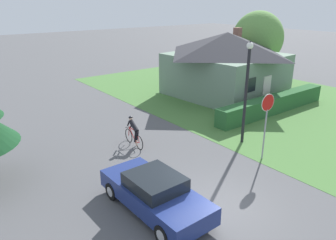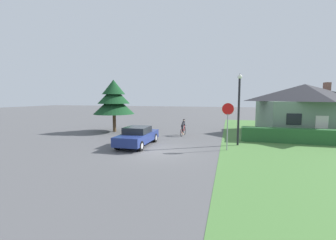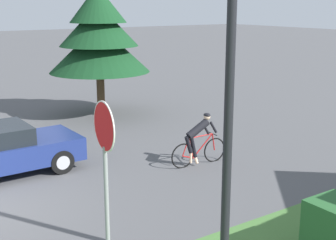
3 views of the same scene
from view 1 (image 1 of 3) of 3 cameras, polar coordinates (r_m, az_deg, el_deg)
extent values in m
plane|color=#515154|center=(11.99, 8.21, -14.84)|extent=(140.00, 140.00, 0.00)
cube|color=#477538|center=(23.03, 22.20, 1.36)|extent=(16.00, 36.00, 0.01)
cube|color=slate|center=(25.49, 9.95, 7.85)|extent=(7.69, 7.71, 3.08)
pyramid|color=#2D2D33|center=(25.11, 10.28, 13.04)|extent=(8.31, 8.32, 1.56)
cube|color=silver|center=(23.62, 16.77, 4.98)|extent=(0.90, 0.13, 2.00)
cube|color=black|center=(21.81, 14.15, 5.90)|extent=(1.10, 0.15, 0.90)
cube|color=brown|center=(27.18, 12.01, 14.63)|extent=(0.54, 0.54, 0.80)
cube|color=#285B2D|center=(22.11, 17.88, 2.64)|extent=(9.79, 0.90, 1.10)
cube|color=navy|center=(11.45, -2.31, -12.94)|extent=(1.86, 4.47, 0.62)
cube|color=black|center=(11.15, -2.28, -10.68)|extent=(1.60, 1.84, 0.45)
cylinder|color=black|center=(12.32, -9.66, -12.07)|extent=(0.24, 0.66, 0.65)
cylinder|color=#ADADB2|center=(12.32, -9.66, -12.07)|extent=(0.24, 0.38, 0.38)
cylinder|color=black|center=(13.03, -3.41, -9.86)|extent=(0.24, 0.66, 0.65)
cylinder|color=#ADADB2|center=(13.03, -3.41, -9.86)|extent=(0.24, 0.38, 0.38)
cylinder|color=black|center=(10.24, -0.82, -19.32)|extent=(0.24, 0.66, 0.65)
cylinder|color=#ADADB2|center=(10.24, -0.82, -19.32)|extent=(0.24, 0.38, 0.38)
cylinder|color=black|center=(11.09, 6.02, -15.93)|extent=(0.24, 0.66, 0.65)
cylinder|color=#ADADB2|center=(11.09, 6.02, -15.93)|extent=(0.24, 0.38, 0.38)
torus|color=black|center=(15.95, -5.03, -3.96)|extent=(0.09, 0.73, 0.73)
torus|color=black|center=(16.83, -6.85, -2.69)|extent=(0.09, 0.73, 0.73)
cylinder|color=#B21E1E|center=(16.10, -5.53, -3.05)|extent=(0.05, 0.19, 0.61)
cylinder|color=#B21E1E|center=(16.42, -6.21, -2.54)|extent=(0.08, 0.68, 0.65)
cylinder|color=#B21E1E|center=(16.25, -6.12, -1.66)|extent=(0.09, 0.81, 0.06)
cylinder|color=#B21E1E|center=(16.11, -5.33, -3.94)|extent=(0.06, 0.36, 0.15)
cylinder|color=#B21E1E|center=(15.93, -5.23, -3.06)|extent=(0.04, 0.23, 0.49)
cylinder|color=#B21E1E|center=(16.70, -6.81, -1.95)|extent=(0.04, 0.12, 0.51)
cylinder|color=black|center=(16.57, -6.78, -1.19)|extent=(0.44, 0.05, 0.02)
ellipsoid|color=black|center=(15.91, -5.43, -2.09)|extent=(0.09, 0.20, 0.05)
cylinder|color=black|center=(15.99, -5.39, -2.74)|extent=(0.13, 0.26, 0.51)
cylinder|color=black|center=(16.14, -5.68, -2.83)|extent=(0.13, 0.27, 0.66)
cylinder|color=beige|center=(16.20, -5.47, -3.92)|extent=(0.08, 0.08, 0.30)
cylinder|color=beige|center=(16.39, -5.62, -4.00)|extent=(0.17, 0.08, 0.21)
cylinder|color=black|center=(16.08, -5.98, -1.04)|extent=(0.26, 0.73, 0.54)
cylinder|color=black|center=(16.31, -6.39, -0.85)|extent=(0.09, 0.26, 0.36)
cylinder|color=black|center=(16.54, -6.89, -0.57)|extent=(0.09, 0.26, 0.36)
sphere|color=beige|center=(16.22, -6.52, 0.31)|extent=(0.19, 0.19, 0.19)
ellipsoid|color=black|center=(16.21, -6.53, 0.47)|extent=(0.22, 0.18, 0.12)
cylinder|color=gray|center=(15.25, 16.44, -2.46)|extent=(0.07, 0.07, 2.37)
cylinder|color=red|center=(14.77, 17.01, 2.92)|extent=(0.73, 0.08, 0.73)
cylinder|color=silver|center=(14.77, 17.01, 2.92)|extent=(0.78, 0.07, 0.78)
cylinder|color=black|center=(16.45, 13.36, 3.80)|extent=(0.15, 0.15, 4.72)
sphere|color=white|center=(15.95, 14.09, 12.45)|extent=(0.32, 0.32, 0.32)
cone|color=black|center=(15.93, 14.14, 13.01)|extent=(0.19, 0.19, 0.13)
cylinder|color=#4C3823|center=(30.50, 14.87, 8.37)|extent=(0.28, 0.28, 1.92)
ellipsoid|color=#609347|center=(30.09, 15.35, 13.60)|extent=(4.33, 4.33, 4.55)
camera|label=2|loc=(13.97, 77.84, -10.65)|focal=24.00mm
camera|label=3|loc=(18.61, 36.53, 8.93)|focal=50.00mm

